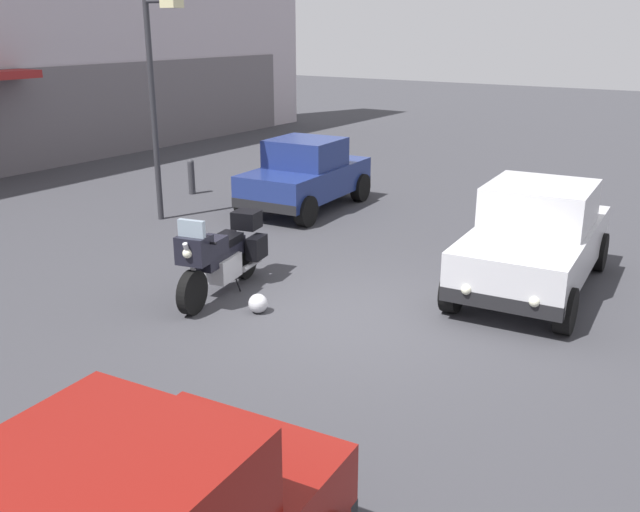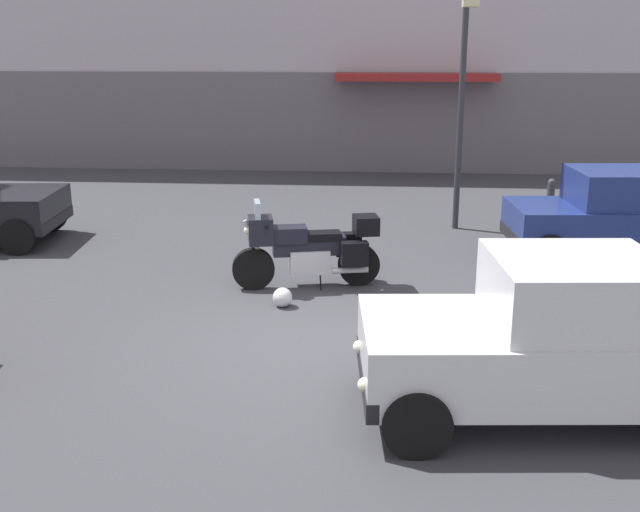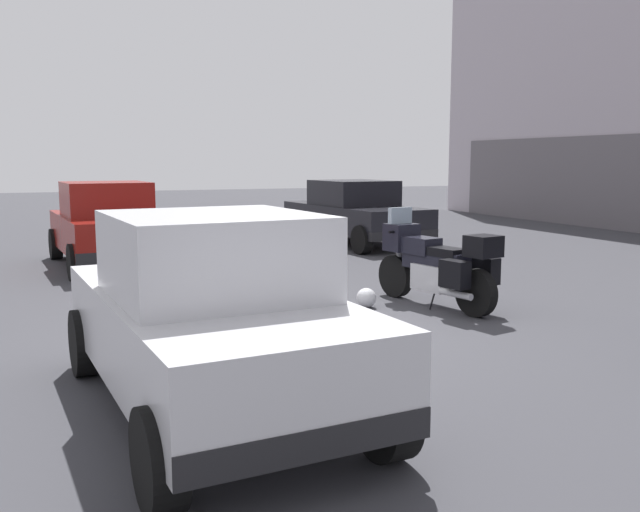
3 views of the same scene
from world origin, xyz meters
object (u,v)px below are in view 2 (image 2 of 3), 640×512
motorcycle (309,248)px  bollard_curbside (550,197)px  helmet (283,297)px  car_compact_side (612,216)px  streetlamp_curbside (463,91)px  car_hatchback_near (559,339)px

motorcycle → bollard_curbside: bearing=-144.8°
motorcycle → helmet: 1.09m
car_compact_side → bollard_curbside: car_compact_side is taller
helmet → car_compact_side: bearing=28.1°
motorcycle → bollard_curbside: motorcycle is taller
car_compact_side → helmet: bearing=-156.2°
car_compact_side → streetlamp_curbside: bearing=137.5°
car_hatchback_near → motorcycle: bearing=-58.6°
motorcycle → helmet: size_ratio=8.00×
helmet → bollard_curbside: 7.77m
bollard_curbside → motorcycle: bearing=-132.8°
car_hatchback_near → streetlamp_curbside: size_ratio=0.89×
car_compact_side → streetlamp_curbside: size_ratio=0.80×
car_hatchback_near → bollard_curbside: bearing=-106.4°
helmet → streetlamp_curbside: (2.88, 4.74, 2.59)m
motorcycle → car_hatchback_near: size_ratio=0.56×
streetlamp_curbside → bollard_curbside: (2.08, 1.22, -2.28)m
car_hatchback_near → bollard_curbside: 9.10m
car_hatchback_near → car_compact_side: (2.17, 5.77, -0.04)m
motorcycle → car_compact_side: car_compact_side is taller
car_hatchback_near → bollard_curbside: size_ratio=4.67×
car_compact_side → motorcycle: bearing=-163.4°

